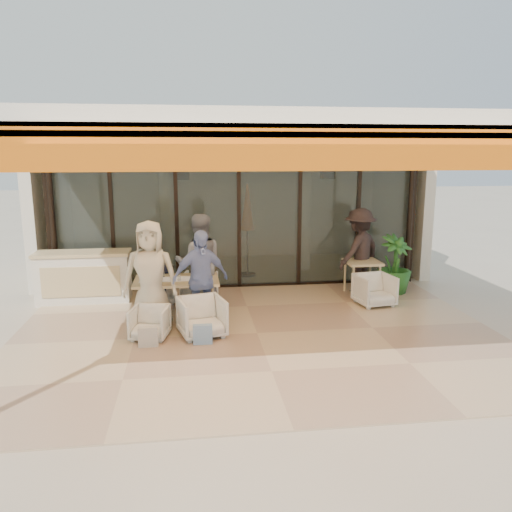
% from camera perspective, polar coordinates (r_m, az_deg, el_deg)
% --- Properties ---
extents(ground, '(70.00, 70.00, 0.00)m').
position_cam_1_polar(ground, '(8.42, 0.13, -8.95)').
color(ground, '#C6B293').
rests_on(ground, ground).
extents(terrace_floor, '(8.00, 6.00, 0.01)m').
position_cam_1_polar(terrace_floor, '(8.42, 0.13, -8.92)').
color(terrace_floor, tan).
rests_on(terrace_floor, ground).
extents(terrace_structure, '(8.00, 6.00, 3.40)m').
position_cam_1_polar(terrace_structure, '(7.62, 0.41, 13.82)').
color(terrace_structure, silver).
rests_on(terrace_structure, ground).
extents(glass_storefront, '(8.08, 0.10, 3.20)m').
position_cam_1_polar(glass_storefront, '(10.94, -1.96, 4.51)').
color(glass_storefront, '#9EADA3').
rests_on(glass_storefront, ground).
extents(interior_block, '(9.05, 3.62, 3.52)m').
position_cam_1_polar(interior_block, '(13.18, -2.94, 8.47)').
color(interior_block, silver).
rests_on(interior_block, ground).
extents(host_counter, '(1.85, 0.65, 1.04)m').
position_cam_1_polar(host_counter, '(10.61, -19.07, -2.23)').
color(host_counter, silver).
rests_on(host_counter, ground).
extents(dining_table, '(1.50, 0.90, 0.93)m').
position_cam_1_polar(dining_table, '(9.09, -9.10, -2.98)').
color(dining_table, tan).
rests_on(dining_table, ground).
extents(chair_far_left, '(0.73, 0.71, 0.61)m').
position_cam_1_polar(chair_far_left, '(10.12, -11.25, -3.80)').
color(chair_far_left, silver).
rests_on(chair_far_left, ground).
extents(chair_far_right, '(0.78, 0.75, 0.68)m').
position_cam_1_polar(chair_far_right, '(10.09, -6.48, -3.48)').
color(chair_far_right, silver).
rests_on(chair_far_right, ground).
extents(chair_near_left, '(0.67, 0.64, 0.59)m').
position_cam_1_polar(chair_near_left, '(8.31, -12.05, -7.32)').
color(chair_near_left, silver).
rests_on(chair_near_left, ground).
extents(chair_near_right, '(0.84, 0.81, 0.72)m').
position_cam_1_polar(chair_near_right, '(8.26, -6.22, -6.76)').
color(chair_near_right, silver).
rests_on(chair_near_right, ground).
extents(diner_navy, '(0.57, 0.40, 1.49)m').
position_cam_1_polar(diner_navy, '(9.53, -11.54, -2.02)').
color(diner_navy, '#1A1C3A').
rests_on(diner_navy, ground).
extents(diner_grey, '(0.92, 0.72, 1.87)m').
position_cam_1_polar(diner_grey, '(9.46, -6.50, -0.80)').
color(diner_grey, slate).
rests_on(diner_grey, ground).
extents(diner_cream, '(0.97, 0.68, 1.87)m').
position_cam_1_polar(diner_cream, '(8.61, -11.98, -2.21)').
color(diner_cream, beige).
rests_on(diner_cream, ground).
extents(diner_periwinkle, '(1.08, 0.72, 1.70)m').
position_cam_1_polar(diner_periwinkle, '(8.61, -6.37, -2.63)').
color(diner_periwinkle, '#7C93CF').
rests_on(diner_periwinkle, ground).
extents(tote_bag_cream, '(0.30, 0.10, 0.34)m').
position_cam_1_polar(tote_bag_cream, '(7.98, -12.23, -9.10)').
color(tote_bag_cream, silver).
rests_on(tote_bag_cream, ground).
extents(tote_bag_blue, '(0.30, 0.10, 0.34)m').
position_cam_1_polar(tote_bag_blue, '(7.95, -6.11, -8.98)').
color(tote_bag_blue, '#99BFD8').
rests_on(tote_bag_blue, ground).
extents(side_table, '(0.70, 0.70, 0.74)m').
position_cam_1_polar(side_table, '(10.73, 12.06, -1.11)').
color(side_table, tan).
rests_on(side_table, ground).
extents(side_chair, '(0.77, 0.73, 0.70)m').
position_cam_1_polar(side_chair, '(10.11, 13.40, -3.65)').
color(side_chair, silver).
rests_on(side_chair, ground).
extents(standing_woman, '(1.35, 1.24, 1.83)m').
position_cam_1_polar(standing_woman, '(10.93, 11.72, 0.61)').
color(standing_woman, black).
rests_on(standing_woman, ground).
extents(potted_palm, '(0.93, 0.93, 1.27)m').
position_cam_1_polar(potted_palm, '(11.03, 15.55, -0.95)').
color(potted_palm, '#1E5919').
rests_on(potted_palm, ground).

